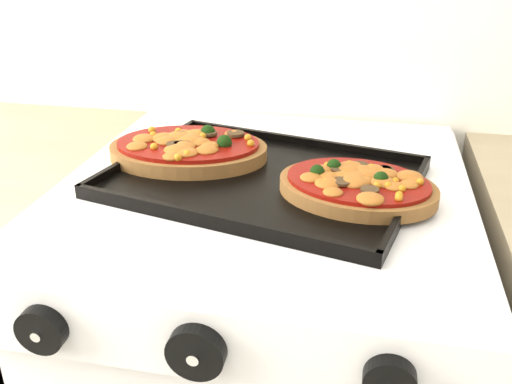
# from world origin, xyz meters

# --- Properties ---
(control_panel) EXTENTS (0.60, 0.02, 0.09)m
(control_panel) POSITION_xyz_m (-0.02, 1.39, 0.85)
(control_panel) COLOR white
(control_panel) RESTS_ON stove
(knob_left) EXTENTS (0.06, 0.02, 0.06)m
(knob_left) POSITION_xyz_m (-0.21, 1.37, 0.85)
(knob_left) COLOR black
(knob_left) RESTS_ON control_panel
(knob_center) EXTENTS (0.06, 0.02, 0.06)m
(knob_center) POSITION_xyz_m (-0.03, 1.37, 0.85)
(knob_center) COLOR black
(knob_center) RESTS_ON control_panel
(knob_right) EXTENTS (0.05, 0.02, 0.05)m
(knob_right) POSITION_xyz_m (0.16, 1.37, 0.85)
(knob_right) COLOR black
(knob_right) RESTS_ON control_panel
(baking_tray) EXTENTS (0.48, 0.40, 0.02)m
(baking_tray) POSITION_xyz_m (-0.02, 1.67, 0.92)
(baking_tray) COLOR black
(baking_tray) RESTS_ON stove
(pizza_left) EXTENTS (0.26, 0.20, 0.04)m
(pizza_left) POSITION_xyz_m (-0.15, 1.72, 0.94)
(pizza_left) COLOR brown
(pizza_left) RESTS_ON baking_tray
(pizza_right) EXTENTS (0.24, 0.20, 0.03)m
(pizza_right) POSITION_xyz_m (0.11, 1.64, 0.94)
(pizza_right) COLOR brown
(pizza_right) RESTS_ON baking_tray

